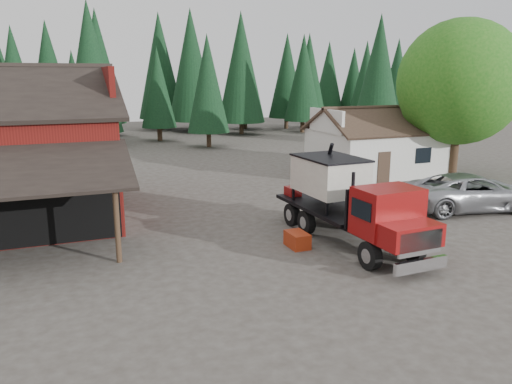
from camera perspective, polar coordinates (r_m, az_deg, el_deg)
name	(u,v)px	position (r m, az deg, el deg)	size (l,w,h in m)	color
ground	(283,261)	(18.46, 3.16, -7.85)	(120.00, 120.00, 0.00)	#403A32
farmhouse	(376,149)	(35.42, 13.59, 4.76)	(8.60, 6.42, 4.65)	silver
deciduous_tree	(460,87)	(35.29, 22.29, 11.05)	(8.00, 8.00, 10.20)	#382619
conifer_backdrop	(128,136)	(58.45, -14.44, 6.24)	(76.00, 16.00, 16.00)	black
near_pine_b	(208,84)	(47.52, -5.54, 12.22)	(3.96, 3.96, 10.40)	#382619
near_pine_c	(379,73)	(50.89, 13.84, 13.10)	(4.84, 4.84, 12.40)	#382619
near_pine_d	(91,67)	(49.73, -18.38, 13.40)	(5.28, 5.28, 13.40)	#382619
feed_truck	(349,199)	(20.27, 10.57, -0.84)	(2.77, 8.54, 3.82)	black
silver_car	(472,192)	(27.24, 23.45, 0.00)	(3.06, 6.63, 1.84)	#A7A9AE
equip_box	(297,240)	(19.81, 4.74, -5.46)	(0.70, 1.10, 0.60)	#9C2C11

